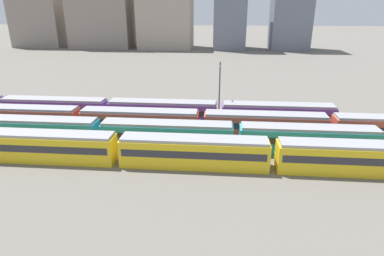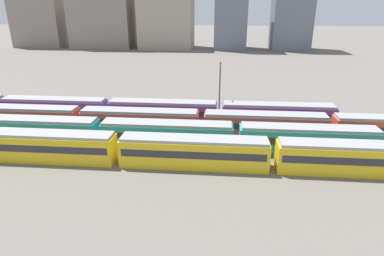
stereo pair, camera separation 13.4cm
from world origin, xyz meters
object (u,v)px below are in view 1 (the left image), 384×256
object	(u,v)px
train_track_0	(194,152)
catenary_pole_1	(220,87)
train_track_2	(140,121)
train_track_3	(108,110)
train_track_1	(100,133)

from	to	relation	value
train_track_0	catenary_pole_1	world-z (taller)	catenary_pole_1
train_track_2	catenary_pole_1	xyz separation A→B (m)	(12.02, 8.44, 3.54)
train_track_0	train_track_3	size ratio (longest dim) A/B	1.25
train_track_2	train_track_3	size ratio (longest dim) A/B	1.25
train_track_2	catenary_pole_1	distance (m)	15.11
catenary_pole_1	train_track_2	bearing A→B (deg)	-144.92
catenary_pole_1	train_track_3	bearing A→B (deg)	-170.21
train_track_0	catenary_pole_1	size ratio (longest dim) A/B	9.55
train_track_2	train_track_1	bearing A→B (deg)	-130.24
train_track_0	train_track_2	distance (m)	13.89
train_track_3	catenary_pole_1	size ratio (longest dim) A/B	7.62
train_track_1	train_track_2	bearing A→B (deg)	49.76
train_track_0	train_track_1	xyz separation A→B (m)	(-13.61, 5.20, 0.00)
train_track_1	catenary_pole_1	distance (m)	21.64
train_track_0	train_track_1	world-z (taller)	same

